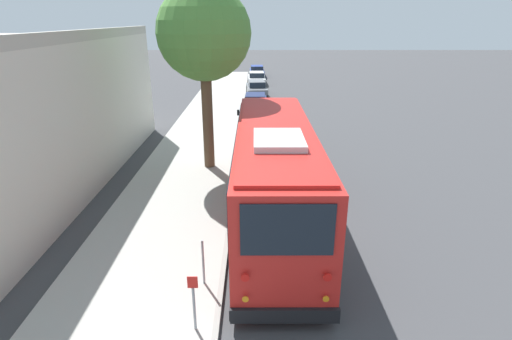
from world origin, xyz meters
name	(u,v)px	position (x,y,z in m)	size (l,w,h in m)	color
ground_plane	(289,223)	(0.00, 0.00, 0.00)	(160.00, 160.00, 0.00)	#3D3D3F
sidewalk_slab	(164,221)	(0.00, 4.22, 0.07)	(80.00, 4.27, 0.15)	#A3A099
curb_strip	(229,221)	(0.00, 2.02, 0.07)	(80.00, 0.14, 0.15)	gray
shuttle_bus	(275,170)	(0.12, 0.51, 1.90)	(10.42, 2.65, 3.54)	red
parked_sedan_silver	(261,127)	(10.47, 0.81, 0.60)	(4.15, 1.82, 1.30)	#A8AAAF
parked_sedan_navy	(255,104)	(17.33, 1.11, 0.62)	(4.66, 1.80, 1.33)	#19234C
parked_sedan_gray	(257,88)	(24.34, 0.99, 0.60)	(4.70, 1.99, 1.29)	slate
parked_sedan_white	(257,78)	(30.98, 0.95, 0.58)	(4.60, 1.89, 1.26)	silver
parked_sedan_blue	(257,72)	(36.63, 0.89, 0.60)	(4.49, 1.77, 1.30)	navy
street_tree	(204,27)	(5.35, 3.23, 6.18)	(3.90, 3.90, 8.34)	brown
sign_post_near	(194,302)	(-5.08, 2.46, 0.85)	(0.06, 0.22, 1.36)	gray
sign_post_far	(203,262)	(-3.47, 2.46, 0.77)	(0.06, 0.06, 1.25)	gray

